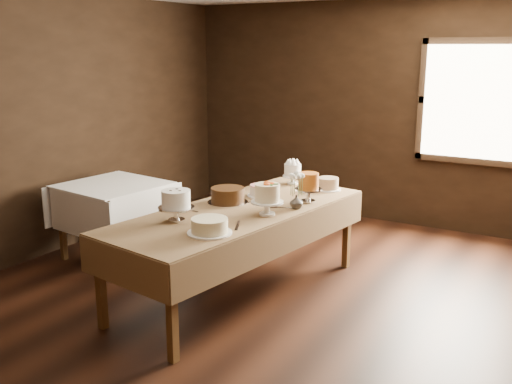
# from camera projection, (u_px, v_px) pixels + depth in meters

# --- Properties ---
(floor) EXTENTS (5.00, 6.00, 0.01)m
(floor) POSITION_uv_depth(u_px,v_px,m) (245.00, 297.00, 5.36)
(floor) COLOR black
(floor) RESTS_ON ground
(wall_back) EXTENTS (5.00, 0.02, 2.80)m
(wall_back) POSITION_uv_depth(u_px,v_px,m) (366.00, 113.00, 7.53)
(wall_back) COLOR black
(wall_back) RESTS_ON ground
(wall_left) EXTENTS (0.02, 6.00, 2.80)m
(wall_left) POSITION_uv_depth(u_px,v_px,m) (45.00, 126.00, 6.25)
(wall_left) COLOR black
(wall_left) RESTS_ON ground
(window) EXTENTS (1.10, 0.05, 1.30)m
(window) POSITION_uv_depth(u_px,v_px,m) (472.00, 102.00, 6.79)
(window) COLOR #FFEABF
(window) RESTS_ON wall_back
(display_table) EXTENTS (1.40, 2.74, 0.81)m
(display_table) POSITION_uv_depth(u_px,v_px,m) (239.00, 216.00, 5.26)
(display_table) COLOR #4C3017
(display_table) RESTS_ON ground
(side_table) EXTENTS (1.07, 1.07, 0.82)m
(side_table) POSITION_uv_depth(u_px,v_px,m) (113.00, 193.00, 6.21)
(side_table) COLOR #4C3017
(side_table) RESTS_ON ground
(cake_meringue) EXTENTS (0.25, 0.25, 0.23)m
(cake_meringue) POSITION_uv_depth(u_px,v_px,m) (293.00, 174.00, 6.18)
(cake_meringue) COLOR white
(cake_meringue) RESTS_ON display_table
(cake_speckled) EXTENTS (0.27, 0.27, 0.13)m
(cake_speckled) POSITION_uv_depth(u_px,v_px,m) (328.00, 184.00, 5.95)
(cake_speckled) COLOR white
(cake_speckled) RESTS_ON display_table
(cake_lattice) EXTENTS (0.27, 0.27, 0.10)m
(cake_lattice) POSITION_uv_depth(u_px,v_px,m) (261.00, 191.00, 5.69)
(cake_lattice) COLOR white
(cake_lattice) RESTS_ON display_table
(cake_caramel) EXTENTS (0.26, 0.26, 0.29)m
(cake_caramel) POSITION_uv_depth(u_px,v_px,m) (308.00, 189.00, 5.46)
(cake_caramel) COLOR silver
(cake_caramel) RESTS_ON display_table
(cake_chocolate) EXTENTS (0.38, 0.38, 0.15)m
(cake_chocolate) POSITION_uv_depth(u_px,v_px,m) (228.00, 196.00, 5.44)
(cake_chocolate) COLOR silver
(cake_chocolate) RESTS_ON display_table
(cake_flowers) EXTENTS (0.30, 0.30, 0.29)m
(cake_flowers) POSITION_uv_depth(u_px,v_px,m) (267.00, 201.00, 5.05)
(cake_flowers) COLOR white
(cake_flowers) RESTS_ON display_table
(cake_swirl) EXTENTS (0.33, 0.33, 0.28)m
(cake_swirl) POSITION_uv_depth(u_px,v_px,m) (176.00, 207.00, 4.87)
(cake_swirl) COLOR silver
(cake_swirl) RESTS_ON display_table
(cake_cream) EXTENTS (0.35, 0.35, 0.12)m
(cake_cream) POSITION_uv_depth(u_px,v_px,m) (210.00, 226.00, 4.56)
(cake_cream) COLOR white
(cake_cream) RESTS_ON display_table
(cake_server_a) EXTENTS (0.24, 0.08, 0.01)m
(cake_server_a) POSITION_uv_depth(u_px,v_px,m) (221.00, 219.00, 4.94)
(cake_server_a) COLOR silver
(cake_server_a) RESTS_ON display_table
(cake_server_b) EXTENTS (0.13, 0.23, 0.01)m
(cake_server_b) POSITION_uv_depth(u_px,v_px,m) (237.00, 228.00, 4.71)
(cake_server_b) COLOR silver
(cake_server_b) RESTS_ON display_table
(cake_server_c) EXTENTS (0.09, 0.24, 0.01)m
(cake_server_c) POSITION_uv_depth(u_px,v_px,m) (254.00, 201.00, 5.51)
(cake_server_c) COLOR silver
(cake_server_c) RESTS_ON display_table
(cake_server_d) EXTENTS (0.23, 0.12, 0.01)m
(cake_server_d) POSITION_uv_depth(u_px,v_px,m) (286.00, 208.00, 5.29)
(cake_server_d) COLOR silver
(cake_server_d) RESTS_ON display_table
(cake_server_e) EXTENTS (0.24, 0.07, 0.01)m
(cake_server_e) POSITION_uv_depth(u_px,v_px,m) (192.00, 211.00, 5.19)
(cake_server_e) COLOR silver
(cake_server_e) RESTS_ON display_table
(flower_vase) EXTENTS (0.15, 0.15, 0.12)m
(flower_vase) POSITION_uv_depth(u_px,v_px,m) (296.00, 202.00, 5.26)
(flower_vase) COLOR #2D2823
(flower_vase) RESTS_ON display_table
(flower_bouquet) EXTENTS (0.14, 0.14, 0.20)m
(flower_bouquet) POSITION_uv_depth(u_px,v_px,m) (297.00, 182.00, 5.21)
(flower_bouquet) COLOR white
(flower_bouquet) RESTS_ON flower_vase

